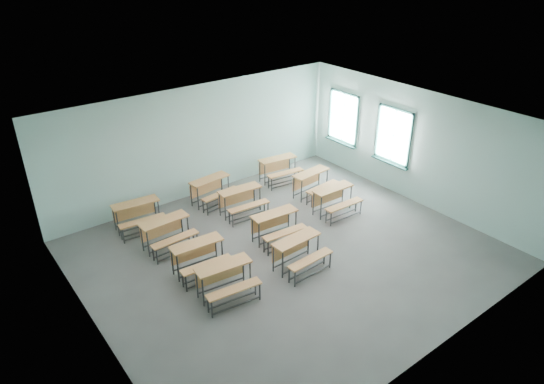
{
  "coord_description": "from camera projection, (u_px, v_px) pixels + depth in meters",
  "views": [
    {
      "loc": [
        -6.13,
        -7.36,
        6.6
      ],
      "look_at": [
        0.43,
        1.2,
        1.0
      ],
      "focal_mm": 32.0,
      "sensor_mm": 36.0,
      "label": 1
    }
  ],
  "objects": [
    {
      "name": "room",
      "position": [
        291.0,
        192.0,
        10.87
      ],
      "size": [
        9.04,
        8.04,
        3.24
      ],
      "color": "slate",
      "rests_on": "ground"
    },
    {
      "name": "desk_unit_r2c2",
      "position": [
        313.0,
        181.0,
        13.89
      ],
      "size": [
        1.24,
        0.89,
        0.73
      ],
      "rotation": [
        0.0,
        0.0,
        0.09
      ],
      "color": "#CE884A",
      "rests_on": "ground"
    },
    {
      "name": "desk_unit_r3c0",
      "position": [
        138.0,
        212.0,
        12.26
      ],
      "size": [
        1.24,
        0.9,
        0.73
      ],
      "rotation": [
        0.0,
        0.0,
        -0.1
      ],
      "color": "#CE884A",
      "rests_on": "ground"
    },
    {
      "name": "desk_unit_r3c2",
      "position": [
        279.0,
        166.0,
        14.77
      ],
      "size": [
        1.26,
        0.92,
        0.73
      ],
      "rotation": [
        0.0,
        0.0,
        -0.12
      ],
      "color": "#CE884A",
      "rests_on": "ground"
    },
    {
      "name": "desk_unit_r2c0",
      "position": [
        167.0,
        230.0,
        11.51
      ],
      "size": [
        1.2,
        0.83,
        0.73
      ],
      "rotation": [
        0.0,
        0.0,
        0.04
      ],
      "color": "#CE884A",
      "rests_on": "ground"
    },
    {
      "name": "desk_unit_r0c0",
      "position": [
        226.0,
        277.0,
        9.91
      ],
      "size": [
        1.26,
        0.92,
        0.73
      ],
      "rotation": [
        0.0,
        0.0,
        -0.12
      ],
      "color": "#CE884A",
      "rests_on": "ground"
    },
    {
      "name": "desk_unit_r2c1",
      "position": [
        242.0,
        198.0,
        12.94
      ],
      "size": [
        1.23,
        0.88,
        0.73
      ],
      "rotation": [
        0.0,
        0.0,
        -0.08
      ],
      "color": "#CE884A",
      "rests_on": "ground"
    },
    {
      "name": "desk_unit_r0c1",
      "position": [
        299.0,
        249.0,
        10.79
      ],
      "size": [
        1.2,
        0.84,
        0.73
      ],
      "rotation": [
        0.0,
        0.0,
        0.04
      ],
      "color": "#CE884A",
      "rests_on": "ground"
    },
    {
      "name": "desk_unit_r1c0",
      "position": [
        199.0,
        254.0,
        10.63
      ],
      "size": [
        1.23,
        0.87,
        0.73
      ],
      "rotation": [
        0.0,
        0.0,
        -0.08
      ],
      "color": "#CE884A",
      "rests_on": "ground"
    },
    {
      "name": "desk_unit_r3c1",
      "position": [
        212.0,
        187.0,
        13.51
      ],
      "size": [
        1.25,
        0.91,
        0.73
      ],
      "rotation": [
        0.0,
        0.0,
        0.11
      ],
      "color": "#CE884A",
      "rests_on": "ground"
    },
    {
      "name": "desk_unit_r1c1",
      "position": [
        277.0,
        223.0,
        11.79
      ],
      "size": [
        1.23,
        0.88,
        0.73
      ],
      "rotation": [
        0.0,
        0.0,
        -0.08
      ],
      "color": "#CE884A",
      "rests_on": "ground"
    },
    {
      "name": "desk_unit_r1c2",
      "position": [
        335.0,
        197.0,
        12.99
      ],
      "size": [
        1.2,
        0.82,
        0.73
      ],
      "rotation": [
        0.0,
        0.0,
        -0.03
      ],
      "color": "#CE884A",
      "rests_on": "ground"
    }
  ]
}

